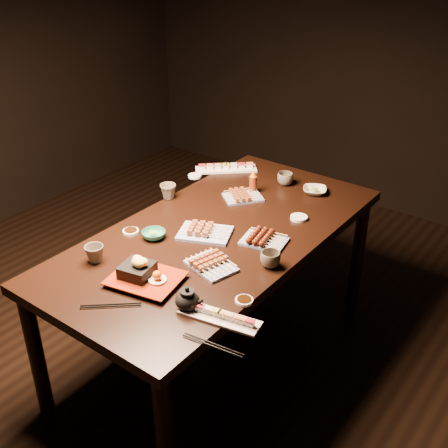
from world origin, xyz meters
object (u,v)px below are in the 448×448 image
Objects in this scene: dining_table at (218,294)px; sushi_platter_near at (219,315)px; condiment_bottle at (253,182)px; teacup_far_right at (285,179)px; tempura_tray at (145,271)px; yakitori_plate_right at (211,262)px; teacup_near_left at (95,254)px; teacup_far_left at (168,192)px; edamame_bowl_cream at (315,191)px; yakitori_plate_center at (205,229)px; edamame_bowl_green at (154,235)px; sushi_platter_far at (226,167)px; yakitori_plate_left at (243,194)px; teapot at (187,298)px; teacup_mid_right at (270,259)px.

sushi_platter_near is (0.41, -0.53, 0.39)m from dining_table.
teacup_far_right is at bearing 66.30° from condiment_bottle.
dining_table is at bearing 80.33° from tempura_tray.
teacup_far_right reaches higher than yakitori_plate_right.
sushi_platter_near is at bearing -32.49° from yakitori_plate_right.
teacup_near_left is 0.69m from teacup_far_left.
edamame_bowl_cream is at bearing 104.65° from yakitori_plate_right.
condiment_bottle is (-0.11, 0.46, 0.44)m from dining_table.
yakitori_plate_center is 0.24m from edamame_bowl_green.
condiment_bottle is at bearing 125.45° from yakitori_plate_right.
teacup_far_left is at bearing 149.51° from dining_table.
teacup_far_right is at bearing 78.52° from edamame_bowl_green.
tempura_tray is at bearing 68.66° from sushi_platter_far.
teacup_near_left is at bearing -75.97° from teacup_far_left.
edamame_bowl_green is at bearing -151.70° from yakitori_plate_left.
edamame_bowl_cream is at bearing 90.63° from sushi_platter_near.
condiment_bottle is at bearing 94.55° from teapot.
sushi_platter_near is 0.68m from teacup_near_left.
edamame_bowl_cream is at bearing -6.56° from yakitori_plate_left.
teacup_far_left reaches higher than edamame_bowl_green.
yakitori_plate_right is 2.45× the size of teacup_near_left.
teacup_far_left reaches higher than teacup_far_right.
dining_table is at bearing 136.82° from yakitori_plate_right.
sushi_platter_far is 3.19× the size of teapot.
edamame_bowl_cream is (0.16, 0.66, 0.39)m from dining_table.
yakitori_plate_right reaches higher than sushi_platter_near.
teacup_near_left is 1.22m from teacup_far_right.
teapot reaches higher than sushi_platter_far.
yakitori_plate_right is at bearing -5.36° from edamame_bowl_green.
sushi_platter_far is (-0.83, 1.15, 0.00)m from sushi_platter_near.
yakitori_plate_left is (-0.11, 0.37, 0.40)m from dining_table.
teacup_mid_right is (0.37, -0.10, 0.41)m from dining_table.
teacup_mid_right is (0.40, -0.04, 0.00)m from yakitori_plate_center.
dining_table is 0.56m from yakitori_plate_left.
teacup_far_left is at bearing 131.13° from sushi_platter_near.
teacup_near_left reaches higher than yakitori_plate_right.
condiment_bottle is (0.30, -0.16, 0.04)m from sushi_platter_far.
edamame_bowl_green is at bearing -159.72° from yakitori_plate_center.
teacup_far_right reaches higher than edamame_bowl_cream.
sushi_platter_far is at bearing 99.08° from tempura_tray.
teacup_mid_right reaches higher than sushi_platter_far.
condiment_bottle is at bearing 130.31° from teacup_mid_right.
edamame_bowl_cream is at bearing 141.84° from sushi_platter_far.
teacup_far_right reaches higher than dining_table.
dining_table is 5.56× the size of sushi_platter_near.
yakitori_plate_left is at bearing 96.54° from teapot.
sushi_platter_near is 0.14m from teapot.
teacup_far_right reaches higher than edamame_bowl_green.
teacup_near_left is (-0.68, -0.01, 0.02)m from sushi_platter_near.
tempura_tray is 2.21× the size of condiment_bottle.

